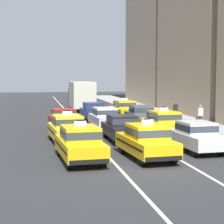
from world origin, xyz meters
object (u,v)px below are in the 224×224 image
sedan_center_fourth (93,111)px  taxi_right_fourth (124,109)px  fire_hydrant (210,130)px  taxi_center_nearest (146,140)px  taxi_left_nearest (80,143)px  sedan_center_third (105,117)px  taxi_left_second (67,128)px  sedan_left_third (63,119)px  sedan_center_second (122,127)px  sedan_right_nearest (195,135)px  taxi_right_second (163,123)px  pedestrian_near_crosswalk (176,111)px  pedestrian_mid_block (200,116)px  box_truck_center_fifth (81,95)px  sedan_right_third (141,115)px

sedan_center_fourth → taxi_right_fourth: size_ratio=0.94×
taxi_right_fourth → fire_hydrant: bearing=-78.4°
taxi_center_nearest → sedan_center_fourth: size_ratio=1.07×
taxi_left_nearest → sedan_center_third: (3.16, 11.55, -0.03)m
taxi_left_second → sedan_left_third: (0.18, 5.48, -0.03)m
taxi_right_fourth → sedan_center_second: bearing=-103.0°
sedan_center_fourth → sedan_right_nearest: bearing=-78.8°
taxi_left_second → taxi_right_second: 6.58m
taxi_left_second → sedan_center_third: bearing=61.8°
taxi_left_nearest → pedestrian_near_crosswalk: (9.80, 14.56, 0.05)m
sedan_right_nearest → taxi_right_fourth: taxi_right_fourth is taller
sedan_left_third → taxi_center_nearest: bearing=-73.5°
sedan_left_third → pedestrian_near_crosswalk: (9.78, 3.73, 0.08)m
sedan_center_third → pedestrian_mid_block: 7.02m
taxi_center_nearest → sedan_right_nearest: taxi_center_nearest is taller
taxi_center_nearest → taxi_left_nearest: bearing=-179.1°
taxi_left_second → sedan_left_third: taxi_left_second is taller
taxi_left_nearest → taxi_left_second: same height
sedan_right_nearest → pedestrian_near_crosswalk: bearing=74.9°
taxi_center_nearest → sedan_center_third: bearing=90.3°
taxi_left_nearest → sedan_center_second: size_ratio=1.08×
box_truck_center_fifth → fire_hydrant: bearing=-74.3°
sedan_left_third → sedan_right_nearest: (6.25, -9.40, 0.00)m
box_truck_center_fifth → sedan_center_third: bearing=-89.4°
taxi_center_nearest → sedan_right_nearest: 3.35m
sedan_right_nearest → taxi_left_second: bearing=148.6°
pedestrian_near_crosswalk → pedestrian_mid_block: 5.25m
taxi_center_nearest → sedan_right_third: 13.26m
sedan_right_third → sedan_center_fourth: bearing=126.3°
pedestrian_mid_block → fire_hydrant: pedestrian_mid_block is taller
sedan_left_third → taxi_left_second: bearing=-91.9°
taxi_left_nearest → taxi_right_second: (6.23, 6.90, 0.00)m
taxi_left_second → pedestrian_mid_block: bearing=21.6°
sedan_center_second → sedan_right_third: (3.15, 7.42, 0.00)m
sedan_left_third → pedestrian_mid_block: pedestrian_mid_block is taller
sedan_center_third → sedan_left_third: bearing=-167.1°
sedan_right_nearest → taxi_center_nearest: bearing=-155.7°
sedan_left_third → fire_hydrant: sedan_left_third is taller
box_truck_center_fifth → pedestrian_mid_block: bearing=-67.6°
sedan_left_third → sedan_center_third: same height
sedan_center_third → sedan_right_nearest: same height
sedan_right_nearest → pedestrian_near_crosswalk: size_ratio=2.82×
sedan_right_third → fire_hydrant: 8.07m
taxi_left_nearest → fire_hydrant: taxi_left_nearest is taller
sedan_left_third → box_truck_center_fifth: box_truck_center_fifth is taller
sedan_left_third → sedan_center_second: 6.17m
taxi_left_nearest → sedan_right_third: size_ratio=1.08×
taxi_left_second → taxi_right_fourth: size_ratio=1.01×
taxi_center_nearest → sedan_center_fourth: bearing=90.3°
sedan_center_fourth → fire_hydrant: size_ratio=6.00×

